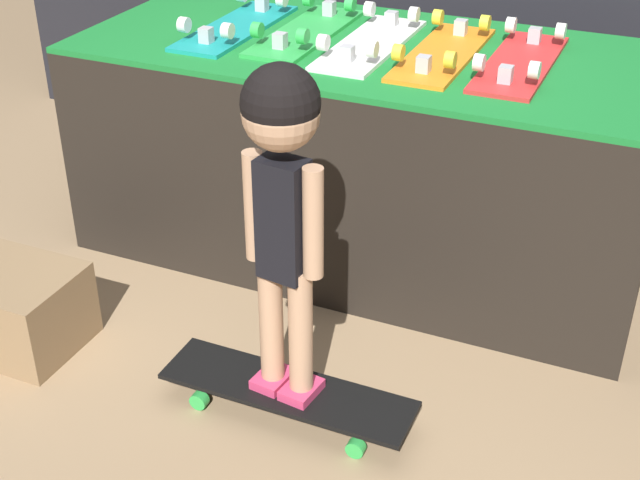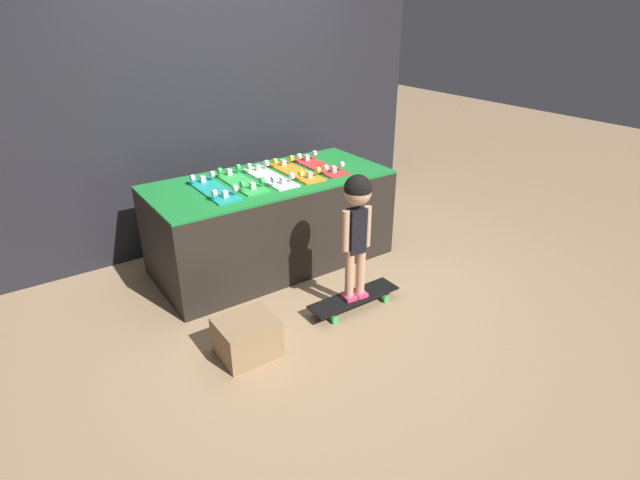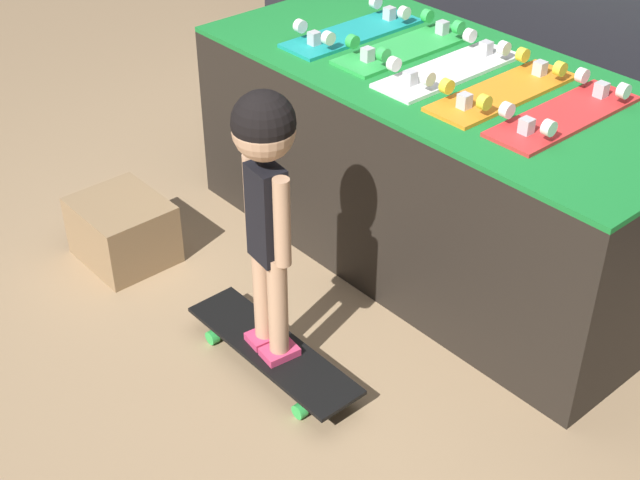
% 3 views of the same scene
% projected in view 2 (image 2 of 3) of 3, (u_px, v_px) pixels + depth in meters
% --- Properties ---
extents(ground_plane, '(16.00, 16.00, 0.00)m').
position_uv_depth(ground_plane, '(308.00, 289.00, 4.05)').
color(ground_plane, '#9E7F5B').
extents(back_wall, '(4.16, 0.10, 2.64)m').
position_uv_depth(back_wall, '(223.00, 98.00, 4.48)').
color(back_wall, black).
rests_on(back_wall, ground_plane).
extents(display_rack, '(2.00, 0.91, 0.78)m').
position_uv_depth(display_rack, '(272.00, 222.00, 4.29)').
color(display_rack, black).
rests_on(display_rack, ground_plane).
extents(skateboard_teal_on_rack, '(0.20, 0.63, 0.09)m').
position_uv_depth(skateboard_teal_on_rack, '(214.00, 189.00, 3.84)').
color(skateboard_teal_on_rack, teal).
rests_on(skateboard_teal_on_rack, display_rack).
extents(skateboard_green_on_rack, '(0.20, 0.63, 0.09)m').
position_uv_depth(skateboard_green_on_rack, '(241.00, 181.00, 4.00)').
color(skateboard_green_on_rack, green).
rests_on(skateboard_green_on_rack, display_rack).
extents(skateboard_white_on_rack, '(0.20, 0.63, 0.09)m').
position_uv_depth(skateboard_white_on_rack, '(270.00, 176.00, 4.11)').
color(skateboard_white_on_rack, white).
rests_on(skateboard_white_on_rack, display_rack).
extents(skateboard_orange_on_rack, '(0.20, 0.63, 0.09)m').
position_uv_depth(skateboard_orange_on_rack, '(296.00, 171.00, 4.24)').
color(skateboard_orange_on_rack, orange).
rests_on(skateboard_orange_on_rack, display_rack).
extents(skateboard_red_on_rack, '(0.20, 0.63, 0.09)m').
position_uv_depth(skateboard_red_on_rack, '(320.00, 166.00, 4.38)').
color(skateboard_red_on_rack, red).
rests_on(skateboard_red_on_rack, display_rack).
extents(skateboard_on_floor, '(0.74, 0.20, 0.09)m').
position_uv_depth(skateboard_on_floor, '(354.00, 298.00, 3.78)').
color(skateboard_on_floor, black).
rests_on(skateboard_on_floor, ground_plane).
extents(child, '(0.23, 0.19, 0.96)m').
position_uv_depth(child, '(357.00, 214.00, 3.48)').
color(child, '#E03D6B').
rests_on(child, skateboard_on_floor).
extents(storage_box, '(0.37, 0.32, 0.26)m').
position_uv_depth(storage_box, '(247.00, 337.00, 3.25)').
color(storage_box, '#8E704C').
rests_on(storage_box, ground_plane).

